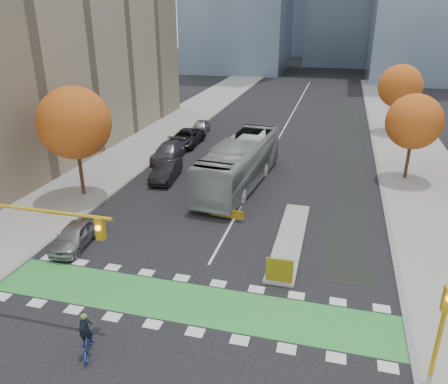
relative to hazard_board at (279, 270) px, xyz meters
The scene contains 23 objects.
ground 5.85m from the hazard_board, 133.60° to the right, with size 300.00×300.00×0.00m, color black.
sidewalk_west 23.59m from the hazard_board, 137.92° to the left, with size 7.00×120.00×0.15m, color gray.
sidewalk_east 18.45m from the hazard_board, 58.98° to the left, with size 7.00×120.00×0.15m, color gray.
curb_west 21.12m from the hazard_board, 131.54° to the left, with size 0.30×120.00×0.16m, color gray.
curb_east 16.92m from the hazard_board, 69.21° to the left, with size 0.30×120.00×0.16m, color gray.
bike_crossing 4.89m from the hazard_board, 145.98° to the right, with size 20.00×3.00×0.01m, color green.
centre_line 36.03m from the hazard_board, 96.38° to the left, with size 0.15×70.00×0.01m, color silver.
bike_lane_paint 26.05m from the hazard_board, 82.27° to the left, with size 2.50×50.00×0.01m, color black.
median_island 4.85m from the hazard_board, 90.00° to the left, with size 1.60×10.00×0.16m, color gray.
hazard_board is the anchor object (origin of this frame).
building_west 35.18m from the hazard_board, 147.56° to the left, with size 16.00×44.00×25.00m, color gray.
tree_west 18.44m from the hazard_board, 154.01° to the left, with size 5.20×5.20×8.22m.
tree_east_near 19.93m from the hazard_board, 65.80° to the left, with size 4.40×4.40×7.08m.
tree_east_far 35.13m from the hazard_board, 75.88° to the left, with size 4.80×4.80×7.65m.
traffic_signal_west 13.23m from the hazard_board, 158.45° to the right, with size 8.53×0.56×5.20m.
traffic_signal_east 8.26m from the hazard_board, 35.92° to the right, with size 0.35×0.43×4.10m.
cyclist 9.70m from the hazard_board, 134.45° to the right, with size 1.24×1.81×1.97m.
bus 14.00m from the hazard_board, 111.29° to the left, with size 3.13×13.37×3.73m, color #969B9D.
parked_car_a 12.30m from the hazard_board, behind, with size 1.66×4.12×1.40m, color gray.
parked_car_b 16.93m from the hazard_board, 131.55° to the left, with size 1.68×4.81×1.59m, color black.
parked_car_c 21.94m from the hazard_board, 126.34° to the left, with size 2.20×5.41×1.57m, color #4D4D52.
parked_car_d 26.14m from the hazard_board, 119.83° to the left, with size 2.68×5.80×1.61m, color black.
parked_car_e 30.57m from the hazard_board, 115.16° to the left, with size 1.73×4.31×1.47m, color gray.
Camera 1 is at (6.13, -14.83, 12.95)m, focal length 35.00 mm.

